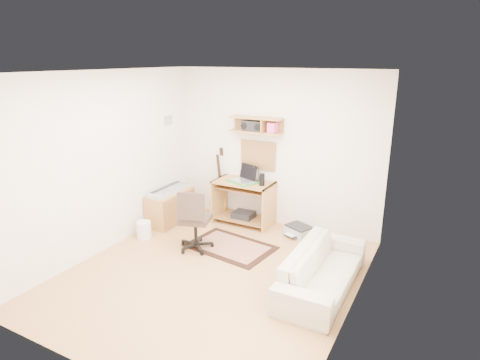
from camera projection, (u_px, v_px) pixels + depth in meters
The scene contains 22 objects.
floor at pixel (213, 274), 5.39m from camera, with size 3.60×4.00×0.01m, color tan.
ceiling at pixel (208, 71), 4.63m from camera, with size 3.60×4.00×0.01m, color white.
back_wall at pixel (275, 149), 6.71m from camera, with size 3.60×0.01×2.60m, color white.
left_wall at pixel (104, 163), 5.83m from camera, with size 0.01×4.00×2.60m, color white.
right_wall at pixel (358, 204), 4.20m from camera, with size 0.01×4.00×2.60m, color white.
wall_shelf at pixel (256, 125), 6.62m from camera, with size 0.90×0.25×0.26m, color #C08944.
cork_board at pixel (258, 155), 6.86m from camera, with size 0.64×0.03×0.49m, color tan.
wall_photo at pixel (168, 120), 6.96m from camera, with size 0.02×0.20×0.15m, color #4C8CBF.
desk at pixel (244, 202), 6.94m from camera, with size 1.00×0.55×0.75m, color #C08944, non-canonical shape.
laptop at pixel (243, 174), 6.77m from camera, with size 0.37×0.37×0.29m, color silver, non-canonical shape.
speaker at pixel (262, 180), 6.59m from camera, with size 0.09×0.09×0.20m, color black.
desk_lamp at pixel (259, 173), 6.81m from camera, with size 0.09×0.09×0.28m, color black, non-canonical shape.
pencil_cup at pixel (261, 180), 6.78m from camera, with size 0.07×0.07×0.09m, color #33429B.
boombox at pixel (252, 126), 6.64m from camera, with size 0.33×0.15×0.17m, color black.
rug at pixel (230, 247), 6.14m from camera, with size 1.26×0.84×0.02m, color tan.
task_chair at pixel (195, 219), 5.96m from camera, with size 0.49×0.49×0.96m, color #372920, non-canonical shape.
cabinet at pixel (170, 207), 7.01m from camera, with size 0.40×0.90×0.55m, color #C08944.
music_keyboard at pixel (169, 190), 6.92m from camera, with size 0.27×0.86×0.08m, color #B2B5BA.
guitar at pixel (218, 182), 7.25m from camera, with size 0.33×0.21×1.23m, color #B68038, non-canonical shape.
waste_basket at pixel (144, 230), 6.43m from camera, with size 0.23×0.23×0.27m, color white.
printer at pixel (299, 230), 6.55m from camera, with size 0.40×0.31×0.15m, color #A5A8AA.
sofa at pixel (323, 263), 4.97m from camera, with size 1.77×0.52×0.69m, color beige.
Camera 1 is at (2.58, -4.06, 2.76)m, focal length 30.34 mm.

